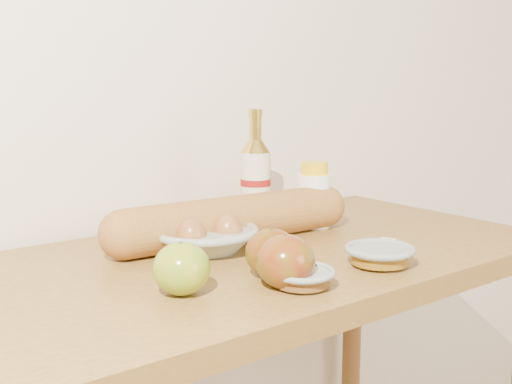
% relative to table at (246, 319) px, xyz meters
% --- Properties ---
extents(back_wall, '(3.50, 0.02, 2.60)m').
position_rel_table_xyz_m(back_wall, '(0.00, 0.33, 0.52)').
color(back_wall, silver).
rests_on(back_wall, ground).
extents(table, '(1.20, 0.60, 0.90)m').
position_rel_table_xyz_m(table, '(0.00, 0.00, 0.00)').
color(table, olive).
rests_on(table, ground).
extents(bourbon_bottle, '(0.08, 0.08, 0.26)m').
position_rel_table_xyz_m(bourbon_bottle, '(0.12, 0.13, 0.23)').
color(bourbon_bottle, beige).
rests_on(bourbon_bottle, table).
extents(cream_bottle, '(0.07, 0.07, 0.14)m').
position_rel_table_xyz_m(cream_bottle, '(0.25, 0.09, 0.19)').
color(cream_bottle, white).
rests_on(cream_bottle, table).
extents(egg_bowl, '(0.22, 0.22, 0.07)m').
position_rel_table_xyz_m(egg_bowl, '(-0.05, 0.07, 0.15)').
color(egg_bowl, '#92A09B').
rests_on(egg_bowl, table).
extents(baguette, '(0.55, 0.13, 0.09)m').
position_rel_table_xyz_m(baguette, '(0.04, 0.09, 0.17)').
color(baguette, '#AE7635').
rests_on(baguette, table).
extents(apple_yellowgreen, '(0.11, 0.11, 0.08)m').
position_rel_table_xyz_m(apple_yellowgreen, '(-0.21, -0.12, 0.16)').
color(apple_yellowgreen, '#A29B20').
rests_on(apple_yellowgreen, table).
extents(apple_redgreen_front, '(0.09, 0.09, 0.08)m').
position_rel_table_xyz_m(apple_redgreen_front, '(-0.07, -0.19, 0.17)').
color(apple_redgreen_front, maroon).
rests_on(apple_redgreen_front, table).
extents(apple_redgreen_right, '(0.11, 0.11, 0.08)m').
position_rel_table_xyz_m(apple_redgreen_right, '(-0.05, -0.13, 0.16)').
color(apple_redgreen_right, maroon).
rests_on(apple_redgreen_right, table).
extents(sugar_bowl, '(0.12, 0.12, 0.03)m').
position_rel_table_xyz_m(sugar_bowl, '(-0.05, -0.20, 0.14)').
color(sugar_bowl, gray).
rests_on(sugar_bowl, table).
extents(syrup_bowl, '(0.15, 0.15, 0.04)m').
position_rel_table_xyz_m(syrup_bowl, '(0.14, -0.20, 0.14)').
color(syrup_bowl, gray).
rests_on(syrup_bowl, table).
extents(butter_stick, '(0.10, 0.06, 0.03)m').
position_rel_table_xyz_m(butter_stick, '(0.17, -0.17, 0.14)').
color(butter_stick, beige).
rests_on(butter_stick, table).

